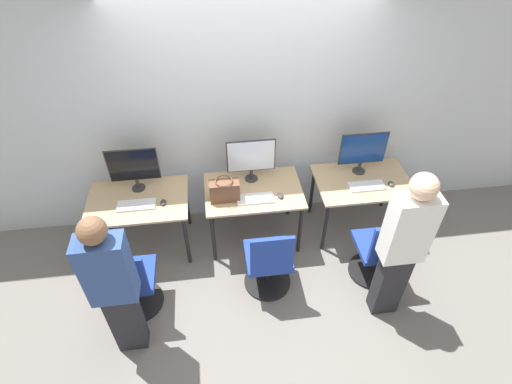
% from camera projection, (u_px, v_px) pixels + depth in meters
% --- Properties ---
extents(ground_plane, '(20.00, 20.00, 0.00)m').
position_uv_depth(ground_plane, '(258.00, 258.00, 4.41)').
color(ground_plane, slate).
extents(wall_back, '(12.00, 0.05, 2.80)m').
position_uv_depth(wall_back, '(247.00, 108.00, 4.10)').
color(wall_back, '#B7BCC1').
rests_on(wall_back, ground_plane).
extents(desk_left, '(1.02, 0.70, 0.70)m').
position_uv_depth(desk_left, '(139.00, 205.00, 4.14)').
color(desk_left, tan).
rests_on(desk_left, ground_plane).
extents(monitor_left, '(0.51, 0.14, 0.50)m').
position_uv_depth(monitor_left, '(133.00, 167.00, 4.04)').
color(monitor_left, '#2D2D2D').
rests_on(monitor_left, desk_left).
extents(keyboard_left, '(0.38, 0.16, 0.02)m').
position_uv_depth(keyboard_left, '(136.00, 205.00, 4.01)').
color(keyboard_left, silver).
rests_on(keyboard_left, desk_left).
extents(mouse_left, '(0.06, 0.09, 0.03)m').
position_uv_depth(mouse_left, '(163.00, 202.00, 4.04)').
color(mouse_left, '#333333').
rests_on(mouse_left, desk_left).
extents(office_chair_left, '(0.48, 0.48, 0.89)m').
position_uv_depth(office_chair_left, '(132.00, 285.00, 3.71)').
color(office_chair_left, black).
rests_on(office_chair_left, ground_plane).
extents(person_left, '(0.36, 0.21, 1.58)m').
position_uv_depth(person_left, '(113.00, 286.00, 3.10)').
color(person_left, '#232328').
rests_on(person_left, ground_plane).
extents(desk_center, '(1.02, 0.70, 0.70)m').
position_uv_depth(desk_center, '(253.00, 195.00, 4.26)').
color(desk_center, tan).
rests_on(desk_center, ground_plane).
extents(monitor_center, '(0.51, 0.14, 0.50)m').
position_uv_depth(monitor_center, '(251.00, 158.00, 4.16)').
color(monitor_center, '#2D2D2D').
rests_on(monitor_center, desk_center).
extents(keyboard_center, '(0.38, 0.16, 0.02)m').
position_uv_depth(keyboard_center, '(255.00, 199.00, 4.09)').
color(keyboard_center, silver).
rests_on(keyboard_center, desk_center).
extents(mouse_center, '(0.06, 0.09, 0.03)m').
position_uv_depth(mouse_center, '(281.00, 196.00, 4.11)').
color(mouse_center, '#333333').
rests_on(mouse_center, desk_center).
extents(office_chair_center, '(0.48, 0.48, 0.89)m').
position_uv_depth(office_chair_center, '(269.00, 264.00, 3.89)').
color(office_chair_center, black).
rests_on(office_chair_center, ground_plane).
extents(desk_right, '(1.02, 0.70, 0.70)m').
position_uv_depth(desk_right, '(362.00, 186.00, 4.38)').
color(desk_right, tan).
rests_on(desk_right, ground_plane).
extents(monitor_right, '(0.51, 0.14, 0.50)m').
position_uv_depth(monitor_right, '(363.00, 150.00, 4.26)').
color(monitor_right, '#2D2D2D').
rests_on(monitor_right, desk_right).
extents(keyboard_right, '(0.38, 0.16, 0.02)m').
position_uv_depth(keyboard_right, '(367.00, 186.00, 4.24)').
color(keyboard_right, silver).
rests_on(keyboard_right, desk_right).
extents(mouse_right, '(0.06, 0.09, 0.03)m').
position_uv_depth(mouse_right, '(391.00, 184.00, 4.26)').
color(mouse_right, '#333333').
rests_on(mouse_right, desk_right).
extents(office_chair_right, '(0.48, 0.48, 0.89)m').
position_uv_depth(office_chair_right, '(379.00, 253.00, 3.99)').
color(office_chair_right, black).
rests_on(office_chair_right, ground_plane).
extents(person_right, '(0.36, 0.22, 1.67)m').
position_uv_depth(person_right, '(403.00, 245.00, 3.35)').
color(person_right, '#232328').
rests_on(person_right, ground_plane).
extents(handbag, '(0.30, 0.18, 0.25)m').
position_uv_depth(handbag, '(224.00, 190.00, 4.02)').
color(handbag, brown).
rests_on(handbag, desk_center).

